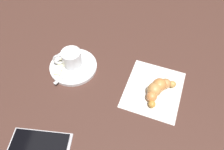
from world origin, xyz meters
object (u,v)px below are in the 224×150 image
object	(u,v)px
espresso_cup	(71,58)
cell_phone	(39,145)
teaspoon	(75,66)
sugar_packet	(60,66)
saucer	(73,67)
croissant	(158,89)
napkin	(153,89)

from	to	relation	value
espresso_cup	cell_phone	bearing A→B (deg)	86.37
teaspoon	sugar_packet	world-z (taller)	teaspoon
espresso_cup	teaspoon	world-z (taller)	espresso_cup
teaspoon	cell_phone	bearing A→B (deg)	83.63
saucer	croissant	size ratio (longest dim) A/B	1.42
espresso_cup	teaspoon	size ratio (longest dim) A/B	0.73
napkin	cell_phone	size ratio (longest dim) A/B	1.20
teaspoon	cell_phone	size ratio (longest dim) A/B	0.77
saucer	sugar_packet	xyz separation A→B (m)	(0.04, 0.01, 0.01)
sugar_packet	croissant	bearing A→B (deg)	82.44
espresso_cup	croissant	bearing A→B (deg)	166.47
teaspoon	saucer	bearing A→B (deg)	-30.38
saucer	teaspoon	bearing A→B (deg)	149.62
napkin	croissant	world-z (taller)	croissant
teaspoon	croissant	distance (m)	0.25
teaspoon	croissant	size ratio (longest dim) A/B	1.14
teaspoon	cell_phone	xyz separation A→B (m)	(0.03, 0.25, -0.01)
teaspoon	croissant	bearing A→B (deg)	168.01
sugar_packet	espresso_cup	bearing A→B (deg)	118.72
napkin	saucer	bearing A→B (deg)	-11.06
croissant	cell_phone	world-z (taller)	croissant
napkin	croissant	distance (m)	0.02
sugar_packet	croissant	size ratio (longest dim) A/B	0.67
sugar_packet	cell_phone	distance (m)	0.24
saucer	sugar_packet	bearing A→B (deg)	16.56
saucer	napkin	bearing A→B (deg)	168.94
teaspoon	croissant	xyz separation A→B (m)	(-0.25, 0.05, 0.01)
napkin	croissant	xyz separation A→B (m)	(-0.01, 0.01, 0.02)
sugar_packet	napkin	bearing A→B (deg)	83.87
espresso_cup	cell_phone	size ratio (longest dim) A/B	0.56
saucer	espresso_cup	xyz separation A→B (m)	(0.00, -0.01, 0.03)
espresso_cup	sugar_packet	size ratio (longest dim) A/B	1.25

